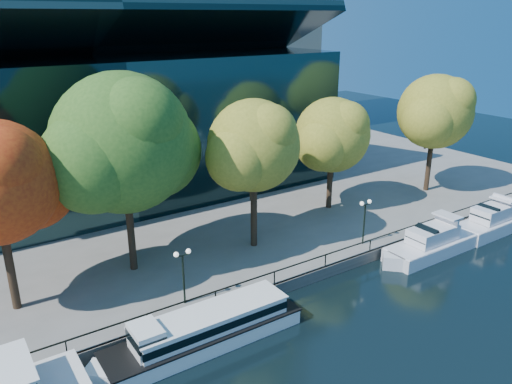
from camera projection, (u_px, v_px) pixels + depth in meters
ground at (301, 315)px, 34.95m from camera, size 160.00×160.00×0.00m
promenade at (122, 177)px, 63.29m from camera, size 90.00×67.08×1.00m
railing at (274, 272)px, 36.85m from camera, size 88.20×0.08×0.99m
convention_building at (95, 124)px, 54.92m from camera, size 50.00×24.57×21.43m
tour_boat at (200, 330)px, 31.35m from camera, size 14.31×3.19×2.72m
cruiser_near at (432, 243)px, 43.60m from camera, size 11.49×2.96×3.33m
cruiser_far at (491, 222)px, 48.01m from camera, size 10.46×2.90×3.42m
tree_2 at (126, 146)px, 36.05m from camera, size 12.82×10.51×15.28m
tree_3 at (256, 147)px, 40.48m from camera, size 9.47×7.76×12.67m
tree_4 at (334, 137)px, 49.42m from camera, size 9.32×7.64×11.39m
tree_5 at (436, 113)px, 54.16m from camera, size 10.08×8.27×13.01m
lamp_1 at (183, 264)px, 33.61m from camera, size 1.26×0.36×4.03m
lamp_2 at (365, 212)px, 42.59m from camera, size 1.26×0.36×4.03m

